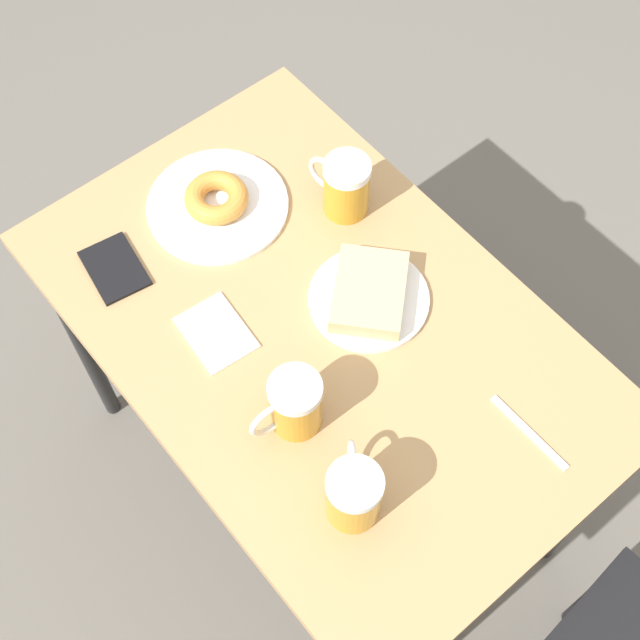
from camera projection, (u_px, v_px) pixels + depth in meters
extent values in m
plane|color=#666059|center=(320.00, 476.00, 2.16)|extent=(8.00, 8.00, 0.00)
cube|color=tan|center=(320.00, 330.00, 1.52)|extent=(0.65, 1.02, 0.03)
cylinder|color=black|center=(287.00, 205.00, 2.12)|extent=(0.04, 0.04, 0.72)
cylinder|color=black|center=(80.00, 340.00, 1.94)|extent=(0.04, 0.04, 0.72)
cylinder|color=black|center=(584.00, 501.00, 1.76)|extent=(0.04, 0.04, 0.72)
cylinder|color=black|center=(594.00, 596.00, 1.80)|extent=(0.03, 0.03, 0.44)
cylinder|color=white|center=(369.00, 299.00, 1.53)|extent=(0.21, 0.21, 0.01)
cube|color=#D1B27F|center=(369.00, 292.00, 1.51)|extent=(0.20, 0.20, 0.04)
cylinder|color=white|center=(218.00, 206.00, 1.63)|extent=(0.26, 0.26, 0.01)
torus|color=#D18938|center=(216.00, 198.00, 1.61)|extent=(0.12, 0.12, 0.04)
cylinder|color=#C68C23|center=(354.00, 497.00, 1.31)|extent=(0.08, 0.08, 0.10)
cylinder|color=white|center=(355.00, 484.00, 1.26)|extent=(0.08, 0.08, 0.02)
torus|color=silver|center=(352.00, 465.00, 1.32)|extent=(0.05, 0.07, 0.08)
cylinder|color=#C68C23|center=(346.00, 190.00, 1.59)|extent=(0.08, 0.08, 0.10)
cylinder|color=white|center=(347.00, 169.00, 1.54)|extent=(0.08, 0.08, 0.02)
torus|color=silver|center=(326.00, 174.00, 1.59)|extent=(0.03, 0.08, 0.08)
cylinder|color=#C68C23|center=(296.00, 405.00, 1.38)|extent=(0.08, 0.08, 0.10)
cylinder|color=white|center=(295.00, 389.00, 1.33)|extent=(0.08, 0.08, 0.02)
torus|color=silver|center=(271.00, 419.00, 1.36)|extent=(0.08, 0.02, 0.08)
cube|color=white|center=(216.00, 333.00, 1.50)|extent=(0.11, 0.14, 0.00)
cube|color=silver|center=(529.00, 432.00, 1.41)|extent=(0.01, 0.16, 0.00)
cube|color=black|center=(115.00, 268.00, 1.56)|extent=(0.11, 0.14, 0.01)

